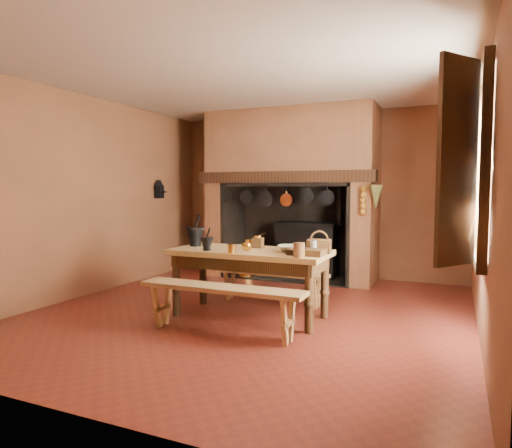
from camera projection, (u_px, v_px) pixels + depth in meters
The scene contains 28 objects.
floor at pixel (250, 313), 5.52m from camera, with size 5.50×5.50×0.00m, color #5F2116.
ceiling at pixel (250, 77), 5.31m from camera, with size 5.50×5.50×0.00m, color silver.
back_wall at pixel (316, 195), 7.93m from camera, with size 5.00×0.02×2.80m, color brown.
wall_left at pixel (89, 196), 6.42m from camera, with size 0.02×5.50×2.80m, color brown.
wall_right at pixel (485, 199), 4.41m from camera, with size 0.02×5.50×2.80m, color brown.
wall_front at pixel (71, 204), 2.91m from camera, with size 5.00×0.02×2.80m, color brown.
chimney_breast at pixel (291, 170), 7.61m from camera, with size 2.95×0.96×2.80m.
iron_range at pixel (308, 249), 7.74m from camera, with size 1.12×0.55×1.60m.
hearth_pans at pixel (248, 270), 7.96m from camera, with size 0.51×0.62×0.20m.
hanging_pans at pixel (278, 198), 7.21m from camera, with size 1.92×0.29×0.27m.
onion_string at pixel (363, 201), 6.65m from camera, with size 0.12×0.10×0.46m, color #AA6C1F, non-canonical shape.
herb_bunch at pixel (376, 197), 6.58m from camera, with size 0.20×0.20×0.35m, color brown.
window at pixel (469, 166), 4.08m from camera, with size 0.39×1.75×1.76m.
wall_coffee_mill at pixel (159, 188), 7.80m from camera, with size 0.23×0.16×0.31m.
work_table at pixel (250, 260), 5.30m from camera, with size 1.83×0.81×0.79m.
bench_front at pixel (221, 298), 4.67m from camera, with size 1.79×0.31×0.50m.
bench_back at pixel (271, 280), 5.94m from camera, with size 1.51×0.26×0.42m.
mortar_large at pixel (195, 236), 5.62m from camera, with size 0.23×0.23×0.39m.
mortar_small at pixel (207, 243), 5.22m from camera, with size 0.15×0.15×0.26m.
coffee_grinder at pixel (258, 242), 5.45m from camera, with size 0.17×0.13×0.19m.
brass_mug_a at pixel (231, 249), 5.02m from camera, with size 0.09×0.09×0.10m, color gold.
brass_mug_b at pixel (249, 243), 5.57m from camera, with size 0.08×0.08×0.09m, color gold.
mixing_bowl at pixel (291, 249), 5.08m from camera, with size 0.31×0.31×0.08m, color beige.
stoneware_crock at pixel (299, 250), 4.70m from camera, with size 0.12×0.12×0.15m, color brown.
glass_jar at pixel (314, 247), 4.98m from camera, with size 0.08×0.08×0.14m, color beige.
wicker_basket at pixel (319, 245), 5.04m from camera, with size 0.29×0.23×0.25m.
wooden_tray at pixel (307, 252), 4.87m from camera, with size 0.38×0.27×0.06m, color #3D2713.
brass_cup at pixel (247, 247), 5.18m from camera, with size 0.11×0.11×0.09m, color gold.
Camera 1 is at (2.26, -4.93, 1.49)m, focal length 32.00 mm.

